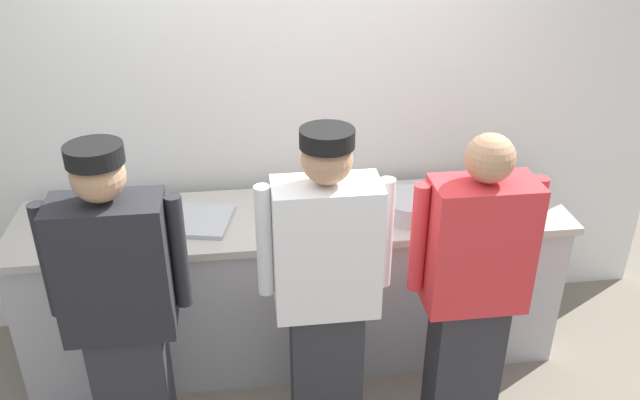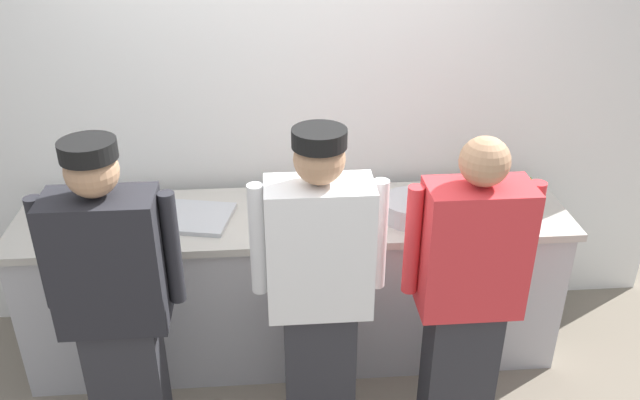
# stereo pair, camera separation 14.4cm
# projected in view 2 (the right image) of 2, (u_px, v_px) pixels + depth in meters

# --- Properties ---
(ground_plane) EXTENTS (9.00, 9.00, 0.00)m
(ground_plane) POSITION_uv_depth(u_px,v_px,m) (299.00, 388.00, 3.56)
(ground_plane) COLOR slate
(wall_back) EXTENTS (4.56, 0.10, 2.92)m
(wall_back) POSITION_uv_depth(u_px,v_px,m) (288.00, 82.00, 3.59)
(wall_back) COLOR white
(wall_back) RESTS_ON ground
(prep_counter) EXTENTS (2.91, 0.66, 0.89)m
(prep_counter) POSITION_uv_depth(u_px,v_px,m) (295.00, 283.00, 3.66)
(prep_counter) COLOR #B2B2B7
(prep_counter) RESTS_ON ground
(chef_near_left) EXTENTS (0.59, 0.24, 1.62)m
(chef_near_left) POSITION_uv_depth(u_px,v_px,m) (116.00, 304.00, 2.80)
(chef_near_left) COLOR #2D2D33
(chef_near_left) RESTS_ON ground
(chef_center) EXTENTS (0.59, 0.24, 1.62)m
(chef_center) POSITION_uv_depth(u_px,v_px,m) (319.00, 290.00, 2.89)
(chef_center) COLOR #2D2D33
(chef_center) RESTS_ON ground
(chef_far_right) EXTENTS (0.59, 0.24, 1.58)m
(chef_far_right) POSITION_uv_depth(u_px,v_px,m) (468.00, 293.00, 2.92)
(chef_far_right) COLOR #2D2D33
(chef_far_right) RESTS_ON ground
(plate_stack_front) EXTENTS (0.24, 0.24, 0.07)m
(plate_stack_front) POSITION_uv_depth(u_px,v_px,m) (292.00, 198.00, 3.53)
(plate_stack_front) COLOR white
(plate_stack_front) RESTS_ON prep_counter
(plate_stack_rear) EXTENTS (0.21, 0.21, 0.08)m
(plate_stack_rear) POSITION_uv_depth(u_px,v_px,m) (336.00, 218.00, 3.32)
(plate_stack_rear) COLOR white
(plate_stack_rear) RESTS_ON prep_counter
(mixing_bowl_steel) EXTENTS (0.31, 0.31, 0.11)m
(mixing_bowl_steel) POSITION_uv_depth(u_px,v_px,m) (412.00, 209.00, 3.39)
(mixing_bowl_steel) COLOR #B7BABF
(mixing_bowl_steel) RESTS_ON prep_counter
(sheet_tray) EXTENTS (0.58, 0.43, 0.02)m
(sheet_tray) POSITION_uv_depth(u_px,v_px,m) (181.00, 216.00, 3.40)
(sheet_tray) COLOR #B7BABF
(sheet_tray) RESTS_ON prep_counter
(squeeze_bottle_primary) EXTENTS (0.05, 0.05, 0.19)m
(squeeze_bottle_primary) POSITION_uv_depth(u_px,v_px,m) (528.00, 194.00, 3.45)
(squeeze_bottle_primary) COLOR #56A333
(squeeze_bottle_primary) RESTS_ON prep_counter
(squeeze_bottle_secondary) EXTENTS (0.06, 0.06, 0.18)m
(squeeze_bottle_secondary) POSITION_uv_depth(u_px,v_px,m) (287.00, 209.00, 3.32)
(squeeze_bottle_secondary) COLOR #E5E066
(squeeze_bottle_secondary) RESTS_ON prep_counter
(squeeze_bottle_spare) EXTENTS (0.06, 0.06, 0.20)m
(squeeze_bottle_spare) POSITION_uv_depth(u_px,v_px,m) (480.00, 178.00, 3.61)
(squeeze_bottle_spare) COLOR #56A333
(squeeze_bottle_spare) RESTS_ON prep_counter
(ramekin_yellow_sauce) EXTENTS (0.09, 0.09, 0.04)m
(ramekin_yellow_sauce) POSITION_uv_depth(u_px,v_px,m) (459.00, 201.00, 3.54)
(ramekin_yellow_sauce) COLOR white
(ramekin_yellow_sauce) RESTS_ON prep_counter
(ramekin_red_sauce) EXTENTS (0.10, 0.10, 0.05)m
(ramekin_red_sauce) POSITION_uv_depth(u_px,v_px,m) (69.00, 203.00, 3.51)
(ramekin_red_sauce) COLOR white
(ramekin_red_sauce) RESTS_ON prep_counter
(deli_cup) EXTENTS (0.09, 0.09, 0.10)m
(deli_cup) POSITION_uv_depth(u_px,v_px,m) (100.00, 202.00, 3.46)
(deli_cup) COLOR white
(deli_cup) RESTS_ON prep_counter
(chefs_knife) EXTENTS (0.28, 0.03, 0.02)m
(chefs_knife) POSITION_uv_depth(u_px,v_px,m) (95.00, 231.00, 3.28)
(chefs_knife) COLOR #B7BABF
(chefs_knife) RESTS_ON prep_counter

